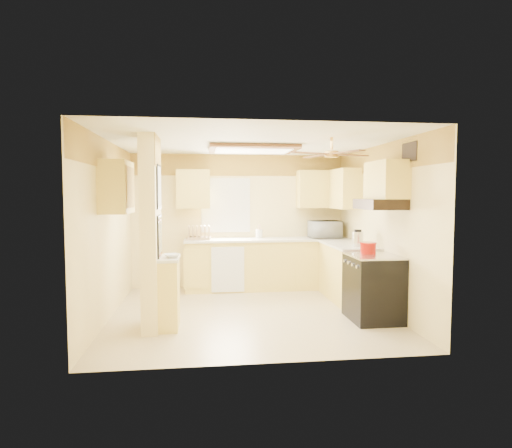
{
  "coord_description": "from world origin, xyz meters",
  "views": [
    {
      "loc": [
        -0.68,
        -6.18,
        1.76
      ],
      "look_at": [
        0.13,
        0.35,
        1.3
      ],
      "focal_mm": 30.0,
      "sensor_mm": 36.0,
      "label": 1
    }
  ],
  "objects": [
    {
      "name": "wallpaper_border",
      "position": [
        0.0,
        1.88,
        2.3
      ],
      "size": [
        4.0,
        0.02,
        0.4
      ],
      "primitive_type": "cube",
      "color": "yellow",
      "rests_on": "wall_back"
    },
    {
      "name": "upper_cab_left_wall",
      "position": [
        -1.82,
        -0.25,
        1.85
      ],
      "size": [
        0.35,
        0.75,
        0.7
      ],
      "primitive_type": "cube",
      "color": "#EACA5F",
      "rests_on": "wall_left"
    },
    {
      "name": "partition_column",
      "position": [
        -1.35,
        -0.55,
        1.25
      ],
      "size": [
        0.2,
        0.7,
        2.5
      ],
      "primitive_type": "cube",
      "color": "#FFE79B",
      "rests_on": "floor"
    },
    {
      "name": "poster_nashville",
      "position": [
        -1.24,
        -0.55,
        1.2
      ],
      "size": [
        0.02,
        0.42,
        0.57
      ],
      "color": "black",
      "rests_on": "partition_column"
    },
    {
      "name": "upper_cab_back_right",
      "position": [
        1.55,
        1.72,
        1.85
      ],
      "size": [
        0.9,
        0.35,
        0.7
      ],
      "primitive_type": "cube",
      "color": "#EACA5F",
      "rests_on": "wall_back"
    },
    {
      "name": "window",
      "position": [
        -0.25,
        1.89,
        1.55
      ],
      "size": [
        0.92,
        0.02,
        1.02
      ],
      "color": "white",
      "rests_on": "wall_back"
    },
    {
      "name": "ceiling_light_panel",
      "position": [
        0.1,
        0.5,
        2.46
      ],
      "size": [
        1.35,
        0.95,
        0.06
      ],
      "color": "brown",
      "rests_on": "ceiling"
    },
    {
      "name": "poster_menu",
      "position": [
        -1.24,
        -0.55,
        1.85
      ],
      "size": [
        0.02,
        0.42,
        0.57
      ],
      "color": "black",
      "rests_on": "partition_column"
    },
    {
      "name": "countertop_back",
      "position": [
        0.5,
        1.59,
        0.92
      ],
      "size": [
        3.04,
        0.64,
        0.04
      ],
      "primitive_type": "cube",
      "color": "silver",
      "rests_on": "lower_cabinets_back"
    },
    {
      "name": "wall_front",
      "position": [
        0.0,
        -1.9,
        1.25
      ],
      "size": [
        4.0,
        0.0,
        4.0
      ],
      "primitive_type": "plane",
      "rotation": [
        -1.57,
        0.0,
        0.0
      ],
      "color": "#FFE79B",
      "rests_on": "floor"
    },
    {
      "name": "wall_left",
      "position": [
        -2.0,
        0.0,
        1.25
      ],
      "size": [
        0.0,
        3.8,
        3.8
      ],
      "primitive_type": "plane",
      "rotation": [
        1.57,
        0.0,
        1.57
      ],
      "color": "#FFE79B",
      "rests_on": "floor"
    },
    {
      "name": "lower_cabinets_back",
      "position": [
        0.5,
        1.6,
        0.45
      ],
      "size": [
        3.0,
        0.6,
        0.9
      ],
      "primitive_type": "cube",
      "color": "#EACA5F",
      "rests_on": "floor"
    },
    {
      "name": "vent_grate",
      "position": [
        1.98,
        -0.9,
        2.3
      ],
      "size": [
        0.02,
        0.4,
        0.25
      ],
      "primitive_type": "cube",
      "color": "black",
      "rests_on": "wall_right"
    },
    {
      "name": "utensil_crock",
      "position": [
        0.36,
        1.72,
        1.02
      ],
      "size": [
        0.13,
        0.13,
        0.25
      ],
      "color": "white",
      "rests_on": "countertop_back"
    },
    {
      "name": "upper_cab_over_stove",
      "position": [
        1.82,
        -0.55,
        1.95
      ],
      "size": [
        0.35,
        0.76,
        0.52
      ],
      "primitive_type": "cube",
      "color": "#EACA5F",
      "rests_on": "wall_right"
    },
    {
      "name": "range_hood",
      "position": [
        1.74,
        -0.55,
        1.62
      ],
      "size": [
        0.5,
        0.76,
        0.14
      ],
      "primitive_type": "cube",
      "color": "black",
      "rests_on": "upper_cab_over_stove"
    },
    {
      "name": "ledge_top",
      "position": [
        -1.13,
        -0.55,
        0.92
      ],
      "size": [
        0.28,
        0.58,
        0.04
      ],
      "primitive_type": "cube",
      "color": "silver",
      "rests_on": "partition_ledge"
    },
    {
      "name": "countertop_right",
      "position": [
        1.69,
        0.6,
        0.92
      ],
      "size": [
        0.64,
        1.44,
        0.04
      ],
      "primitive_type": "cube",
      "color": "silver",
      "rests_on": "lower_cabinets_right"
    },
    {
      "name": "lower_cabinets_right",
      "position": [
        1.7,
        0.6,
        0.45
      ],
      "size": [
        0.6,
        1.4,
        0.9
      ],
      "primitive_type": "cube",
      "color": "#EACA5F",
      "rests_on": "floor"
    },
    {
      "name": "floor",
      "position": [
        0.0,
        0.0,
        0.0
      ],
      "size": [
        4.0,
        4.0,
        0.0
      ],
      "primitive_type": "plane",
      "color": "#C6B589",
      "rests_on": "ground"
    },
    {
      "name": "ceiling",
      "position": [
        0.0,
        0.0,
        2.5
      ],
      "size": [
        4.0,
        4.0,
        0.0
      ],
      "primitive_type": "plane",
      "rotation": [
        3.14,
        0.0,
        0.0
      ],
      "color": "white",
      "rests_on": "wall_back"
    },
    {
      "name": "dutch_oven",
      "position": [
        1.65,
        -0.38,
        1.0
      ],
      "size": [
        0.24,
        0.24,
        0.16
      ],
      "color": "#A40C04",
      "rests_on": "stove"
    },
    {
      "name": "ceiling_fan",
      "position": [
        1.0,
        -0.7,
        2.29
      ],
      "size": [
        1.15,
        1.15,
        0.26
      ],
      "color": "gold",
      "rests_on": "ceiling"
    },
    {
      "name": "dish_rack",
      "position": [
        -0.76,
        1.62,
        1.03
      ],
      "size": [
        0.45,
        0.35,
        0.24
      ],
      "color": "tan",
      "rests_on": "countertop_back"
    },
    {
      "name": "stove",
      "position": [
        1.67,
        -0.55,
        0.46
      ],
      "size": [
        0.68,
        0.77,
        0.92
      ],
      "color": "black",
      "rests_on": "floor"
    },
    {
      "name": "wall_back",
      "position": [
        0.0,
        1.9,
        1.25
      ],
      "size": [
        4.0,
        0.0,
        4.0
      ],
      "primitive_type": "plane",
      "rotation": [
        1.57,
        0.0,
        0.0
      ],
      "color": "#FFE79B",
      "rests_on": "floor"
    },
    {
      "name": "kettle",
      "position": [
        1.74,
        0.25,
        1.06
      ],
      "size": [
        0.17,
        0.17,
        0.26
      ],
      "color": "silver",
      "rests_on": "countertop_right"
    },
    {
      "name": "microwave",
      "position": [
        1.59,
        1.58,
        1.1
      ],
      "size": [
        0.58,
        0.39,
        0.32
      ],
      "primitive_type": "imported",
      "rotation": [
        0.0,
        0.0,
        3.14
      ],
      "color": "white",
      "rests_on": "countertop_back"
    },
    {
      "name": "upper_cab_right",
      "position": [
        1.82,
        1.25,
        1.85
      ],
      "size": [
        0.35,
        1.0,
        0.7
      ],
      "primitive_type": "cube",
      "color": "#EACA5F",
      "rests_on": "wall_right"
    },
    {
      "name": "bowl",
      "position": [
        -1.08,
        -0.62,
        0.96
      ],
      "size": [
        0.25,
        0.25,
        0.05
      ],
      "primitive_type": "imported",
      "rotation": [
        0.0,
        0.0,
        0.29
      ],
      "color": "white",
      "rests_on": "ledge_top"
    },
    {
      "name": "wall_right",
      "position": [
        2.0,
        0.0,
        1.25
      ],
      "size": [
        0.0,
        3.8,
        3.8
      ],
      "primitive_type": "plane",
      "rotation": [
        1.57,
        0.0,
        -1.57
      ],
      "color": "#FFE79B",
      "rests_on": "floor"
    },
    {
      "name": "partition_ledge",
      "position": [
        -1.13,
        -0.55,
        0.45
      ],
      "size": [
        0.25,
        0.55,
        0.9
      ],
      "primitive_type": "cube",
      "color": "#EACA5F",
      "rests_on": "floor"
    },
    {
      "name": "dishwasher_panel",
      "position": [
        -0.25,
        1.29,
        0.43
      ],
      "size": [
        0.58,
        0.02,
        0.8
      ],
      "primitive_type": "cube",
      "color": "white",
      "rests_on": "lower_cabinets_back"
    },
    {
      "name": "upper_cab_back_left",
      "position": [
        -0.85,
        1.72,
        1.85
      ],
      "size": [
        0.6,
        0.35,
        0.7
      ],
      "primitive_type": "cube",
      "color": "#EACA5F",
      "rests_on": "wall_back"
    }
  ]
}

